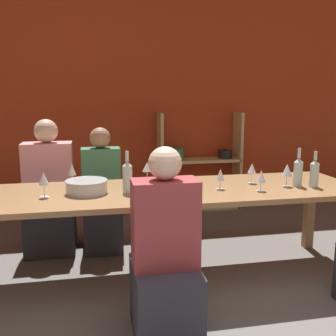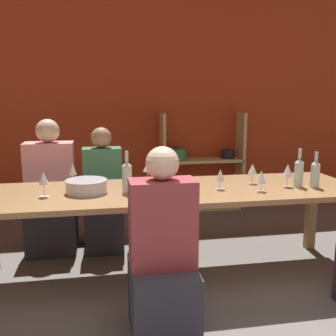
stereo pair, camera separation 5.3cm
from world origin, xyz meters
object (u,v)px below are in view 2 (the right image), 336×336
at_px(shelf_unit, 198,170).
at_px(person_far_b, 103,204).
at_px(wine_bottle_dark, 299,172).
at_px(wine_glass_red_a, 73,170).
at_px(wine_bottle_green, 127,176).
at_px(dining_table, 170,198).
at_px(wine_bottle_amber, 315,173).
at_px(wine_glass_white_a, 261,177).
at_px(wine_glass_red_b, 252,169).
at_px(mixing_bowl, 86,186).
at_px(wine_glass_empty_d, 288,171).
at_px(person_near_b, 163,269).
at_px(wine_glass_empty_e, 148,167).
at_px(wine_glass_empty_a, 220,175).
at_px(wine_glass_empty_b, 43,179).
at_px(person_far_a, 52,203).

relative_size(shelf_unit, person_far_b, 1.06).
distance_m(wine_bottle_dark, wine_glass_red_a, 1.84).
height_order(shelf_unit, wine_bottle_green, shelf_unit).
bearing_deg(dining_table, wine_bottle_green, -172.68).
bearing_deg(wine_bottle_amber, person_far_b, 152.06).
bearing_deg(wine_glass_white_a, wine_glass_red_b, 81.53).
relative_size(mixing_bowl, wine_bottle_green, 1.01).
distance_m(wine_glass_empty_d, person_near_b, 1.37).
height_order(wine_glass_red_a, wine_glass_empty_e, wine_glass_red_a).
distance_m(mixing_bowl, wine_glass_empty_a, 1.03).
height_order(wine_bottle_dark, wine_glass_white_a, wine_bottle_dark).
bearing_deg(wine_glass_empty_e, wine_glass_red_a, -179.54).
distance_m(shelf_unit, wine_bottle_amber, 2.07).
bearing_deg(wine_glass_empty_a, wine_glass_red_a, 159.35).
bearing_deg(mixing_bowl, wine_glass_empty_b, -166.26).
bearing_deg(wine_glass_empty_d, wine_bottle_amber, -14.53).
bearing_deg(wine_glass_empty_e, shelf_unit, 60.62).
distance_m(mixing_bowl, wine_bottle_green, 0.31).
bearing_deg(mixing_bowl, wine_bottle_dark, -3.35).
relative_size(wine_bottle_amber, person_near_b, 0.24).
bearing_deg(person_far_b, wine_glass_red_a, 57.16).
bearing_deg(wine_glass_red_b, mixing_bowl, -177.10).
bearing_deg(person_near_b, mixing_bowl, 121.06).
height_order(wine_bottle_amber, wine_glass_empty_e, wine_bottle_amber).
distance_m(shelf_unit, wine_glass_empty_b, 2.55).
distance_m(wine_bottle_amber, wine_glass_empty_b, 2.08).
height_order(wine_glass_empty_a, person_far_a, person_far_a).
height_order(wine_bottle_green, wine_bottle_dark, wine_bottle_green).
height_order(wine_glass_empty_a, wine_glass_white_a, same).
bearing_deg(shelf_unit, wine_bottle_dark, -80.65).
bearing_deg(person_far_b, wine_glass_red_b, 151.55).
relative_size(wine_bottle_green, wine_glass_empty_b, 1.69).
relative_size(mixing_bowl, person_near_b, 0.27).
distance_m(wine_bottle_green, wine_glass_red_a, 0.58).
height_order(mixing_bowl, wine_glass_empty_b, wine_glass_empty_b).
relative_size(shelf_unit, wine_bottle_amber, 4.33).
bearing_deg(dining_table, shelf_unit, 69.03).
bearing_deg(wine_bottle_amber, shelf_unit, 102.24).
relative_size(wine_glass_empty_b, wine_glass_empty_d, 1.01).
xyz_separation_m(wine_glass_empty_a, person_far_a, (-1.38, 0.90, -0.40)).
bearing_deg(wine_glass_red_a, wine_bottle_dark, -13.95).
xyz_separation_m(wine_bottle_amber, person_near_b, (-1.33, -0.60, -0.42)).
relative_size(wine_glass_empty_e, person_far_a, 0.13).
xyz_separation_m(person_far_a, person_near_b, (0.81, -1.57, -0.02)).
distance_m(wine_glass_empty_a, person_near_b, 0.97).
bearing_deg(wine_glass_empty_e, mixing_bowl, -145.42).
bearing_deg(person_near_b, person_far_b, 102.37).
xyz_separation_m(mixing_bowl, wine_glass_white_a, (1.31, -0.20, 0.06)).
xyz_separation_m(mixing_bowl, wine_glass_empty_e, (0.51, 0.35, 0.06)).
height_order(dining_table, wine_bottle_amber, wine_bottle_amber).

